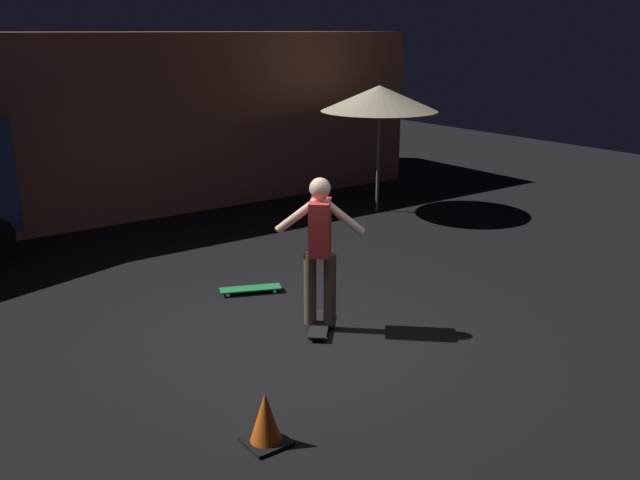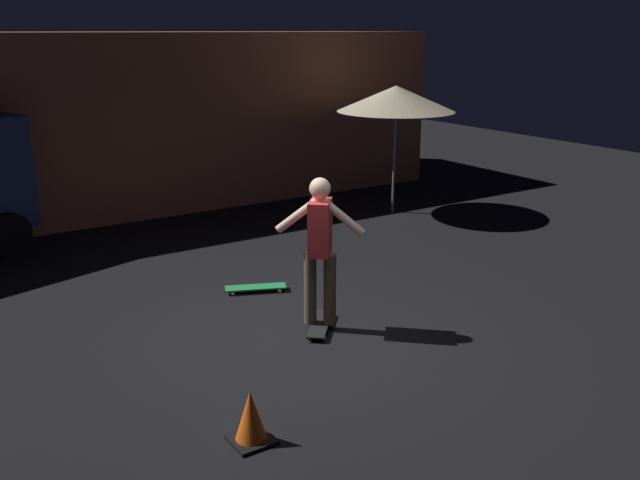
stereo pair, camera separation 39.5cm
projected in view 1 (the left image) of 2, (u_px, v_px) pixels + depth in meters
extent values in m
plane|color=black|center=(309.00, 339.00, 7.59)|extent=(28.00, 28.00, 0.00)
cube|color=#B76B4C|center=(114.00, 118.00, 13.44)|extent=(11.59, 3.75, 3.20)
cylinder|color=slate|center=(378.00, 153.00, 12.60)|extent=(0.05, 0.05, 2.20)
cone|color=beige|center=(379.00, 98.00, 12.32)|extent=(2.10, 2.10, 0.45)
cube|color=black|center=(320.00, 324.00, 7.82)|extent=(0.67, 0.72, 0.02)
sphere|color=silver|center=(315.00, 316.00, 8.12)|extent=(0.05, 0.05, 0.05)
sphere|color=silver|center=(330.00, 316.00, 8.11)|extent=(0.05, 0.05, 0.05)
sphere|color=silver|center=(310.00, 338.00, 7.55)|extent=(0.05, 0.05, 0.05)
sphere|color=silver|center=(325.00, 338.00, 7.54)|extent=(0.05, 0.05, 0.05)
cube|color=green|center=(250.00, 289.00, 8.89)|extent=(0.80, 0.49, 0.02)
sphere|color=silver|center=(273.00, 287.00, 9.04)|extent=(0.05, 0.05, 0.05)
sphere|color=silver|center=(275.00, 291.00, 8.88)|extent=(0.05, 0.05, 0.05)
sphere|color=silver|center=(226.00, 291.00, 8.91)|extent=(0.05, 0.05, 0.05)
sphere|color=silver|center=(228.00, 295.00, 8.75)|extent=(0.05, 0.05, 0.05)
cylinder|color=brown|center=(310.00, 289.00, 7.71)|extent=(0.14, 0.14, 0.82)
cylinder|color=brown|center=(330.00, 289.00, 7.69)|extent=(0.14, 0.14, 0.82)
cube|color=red|center=(320.00, 228.00, 7.49)|extent=(0.42, 0.43, 0.60)
sphere|color=beige|center=(320.00, 188.00, 7.37)|extent=(0.23, 0.23, 0.23)
cylinder|color=beige|center=(300.00, 214.00, 7.47)|extent=(0.47, 0.43, 0.46)
cylinder|color=beige|center=(340.00, 215.00, 7.43)|extent=(0.47, 0.43, 0.46)
cube|color=black|center=(266.00, 441.00, 5.67)|extent=(0.34, 0.34, 0.03)
cone|color=#EA5914|center=(266.00, 418.00, 5.60)|extent=(0.28, 0.28, 0.46)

